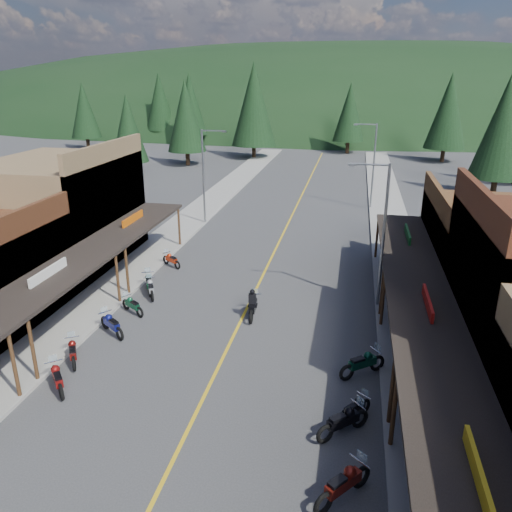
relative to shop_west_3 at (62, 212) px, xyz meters
The scene contains 33 objects.
ground 18.17m from the shop_west_3, 39.34° to the right, with size 220.00×220.00×0.00m, color #38383A.
centerline 16.67m from the shop_west_3, 32.26° to the left, with size 0.15×90.00×0.01m, color gold.
sidewalk_west 10.65m from the shop_west_3, 59.70° to the left, with size 3.40×94.00×0.15m, color gray.
sidewalk_east 24.35m from the shop_west_3, 21.15° to the left, with size 3.40×94.00×0.15m, color gray.
shop_west_3 is the anchor object (origin of this frame).
shop_east_3 27.56m from the shop_west_3, ahead, with size 10.90×10.20×6.20m.
streetlight_1 12.73m from the shop_west_3, 57.44° to the left, with size 2.16×0.18×8.00m.
streetlight_2 21.02m from the shop_west_3, ahead, with size 2.16×0.18×8.00m.
streetlight_3 27.94m from the shop_west_3, 42.04° to the left, with size 2.16×0.18×8.00m.
ridge_hill 124.52m from the shop_west_3, 83.64° to the left, with size 310.00×140.00×60.00m, color black.
pine_0 57.15m from the shop_west_3, 117.34° to the left, with size 5.04×5.04×11.00m.
pine_1 59.70m from the shop_west_3, 99.87° to the left, with size 5.88×5.88×12.50m.
pine_2 47.07m from the shop_west_3, 85.37° to the left, with size 6.72×6.72×14.00m.
pine_3 57.59m from the shop_west_3, 71.99° to the left, with size 5.04×5.04×11.00m.
pine_4 58.27m from the shop_west_3, 56.87° to the left, with size 5.88×5.88×12.50m.
pine_7 67.32m from the shop_west_3, 105.72° to the left, with size 5.88×5.88×12.50m.
pine_8 29.95m from the shop_west_3, 105.97° to the left, with size 4.48×4.48×10.00m.
pine_10 39.07m from the shop_west_3, 96.22° to the left, with size 5.38×5.38×11.60m.
pine_11 43.22m from the shop_west_3, 38.32° to the left, with size 5.82×5.82×12.40m.
bike_west_6 16.18m from the shop_west_3, 60.70° to the right, with size 0.71×2.14×1.22m, color maroon, non-canonical shape.
bike_west_7 14.21m from the shop_west_3, 58.36° to the right, with size 0.68×2.05×1.17m, color #630F0D, non-canonical shape.
bike_west_8 12.39m from the shop_west_3, 49.43° to the right, with size 0.73×2.18×1.24m, color navy, non-canonical shape.
bike_west_9 10.79m from the shop_west_3, 40.77° to the right, with size 0.63×1.90×1.09m, color #0E4729, non-canonical shape.
bike_west_10 9.60m from the shop_west_3, 29.43° to the right, with size 0.68×2.04×1.17m, color #A9AAAF, non-canonical shape.
bike_west_11 9.01m from the shop_west_3, 27.08° to the right, with size 0.72×2.17×1.24m, color #0B381D, non-canonical shape.
bike_west_12 8.04m from the shop_west_3, ahead, with size 0.62×1.87×1.07m, color #B1280C, non-canonical shape.
bike_east_5 26.20m from the shop_west_3, 41.76° to the right, with size 0.78×2.34×1.34m, color #61130D, non-canonical shape.
bike_east_6 24.26m from the shop_west_3, 36.66° to the right, with size 0.75×2.26×1.29m, color black, non-canonical shape.
bike_east_7 24.08m from the shop_west_3, 34.46° to the right, with size 0.62×1.87×1.07m, color black, non-canonical shape.
bike_east_8 22.74m from the shop_west_3, 27.44° to the right, with size 0.76×2.28×1.30m, color #0B3825, non-canonical shape.
rider_on_bike 15.73m from the shop_west_3, 22.27° to the right, with size 0.88×2.26×1.69m.
pedestrian_east_a 24.85m from the shop_west_3, 27.48° to the right, with size 0.60×0.40×1.66m, color #232030.
pedestrian_east_b 22.61m from the shop_west_3, ahead, with size 0.91×0.52×1.87m, color brown.
Camera 1 is at (5.33, -18.06, 12.22)m, focal length 35.00 mm.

